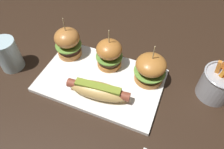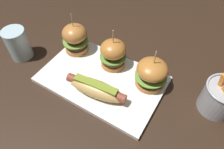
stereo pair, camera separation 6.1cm
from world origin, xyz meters
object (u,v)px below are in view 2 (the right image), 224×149
(water_glass, at_px, (18,44))
(slider_right, at_px, (151,73))
(platter_main, at_px, (102,79))
(hot_dog, at_px, (96,88))
(fries_bucket, at_px, (221,97))
(slider_left, at_px, (75,38))
(slider_center, at_px, (113,54))

(water_glass, bearing_deg, slider_right, 14.11)
(platter_main, height_order, hot_dog, hot_dog)
(slider_right, bearing_deg, water_glass, -165.89)
(platter_main, xyz_separation_m, hot_dog, (0.02, -0.06, 0.03))
(platter_main, xyz_separation_m, fries_bucket, (0.33, 0.09, 0.04))
(slider_left, xyz_separation_m, slider_center, (0.15, 0.01, -0.00))
(hot_dog, xyz_separation_m, water_glass, (-0.32, 0.01, 0.02))
(fries_bucket, xyz_separation_m, water_glass, (-0.64, -0.14, 0.00))
(slider_center, relative_size, fries_bucket, 0.98)
(hot_dog, xyz_separation_m, slider_center, (-0.02, 0.13, 0.03))
(hot_dog, height_order, slider_left, slider_left)
(slider_right, bearing_deg, slider_left, 179.33)
(hot_dog, xyz_separation_m, slider_left, (-0.17, 0.12, 0.03))
(hot_dog, height_order, slider_right, slider_right)
(slider_left, distance_m, fries_bucket, 0.48)
(slider_center, relative_size, water_glass, 1.30)
(hot_dog, relative_size, slider_right, 1.39)
(hot_dog, bearing_deg, platter_main, 108.00)
(hot_dog, relative_size, water_glass, 1.73)
(fries_bucket, relative_size, water_glass, 1.32)
(slider_center, bearing_deg, platter_main, -89.83)
(slider_left, bearing_deg, platter_main, -23.26)
(slider_left, distance_m, slider_right, 0.28)
(fries_bucket, distance_m, water_glass, 0.65)
(hot_dog, bearing_deg, slider_left, 143.79)
(platter_main, height_order, slider_right, slider_right)
(water_glass, bearing_deg, slider_left, 35.99)
(slider_left, height_order, slider_right, slider_left)
(platter_main, distance_m, hot_dog, 0.07)
(slider_left, height_order, slider_center, slider_left)
(platter_main, distance_m, water_glass, 0.31)
(slider_center, xyz_separation_m, water_glass, (-0.30, -0.12, -0.01))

